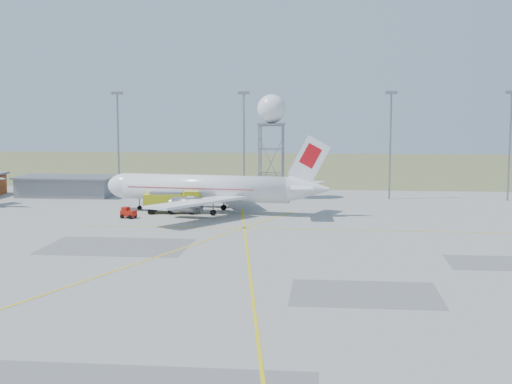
# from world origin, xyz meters

# --- Properties ---
(ground) EXTENTS (400.00, 400.00, 0.00)m
(ground) POSITION_xyz_m (0.00, 0.00, 0.00)
(ground) COLOR #989893
(ground) RESTS_ON ground
(grass_strip) EXTENTS (400.00, 120.00, 0.03)m
(grass_strip) POSITION_xyz_m (0.00, 140.00, 0.01)
(grass_strip) COLOR #596236
(grass_strip) RESTS_ON ground
(building_grey) EXTENTS (19.00, 10.00, 3.90)m
(building_grey) POSITION_xyz_m (-45.00, 64.00, 1.97)
(building_grey) COLOR gray
(building_grey) RESTS_ON ground
(mast_a) EXTENTS (2.20, 0.50, 20.50)m
(mast_a) POSITION_xyz_m (-35.00, 66.00, 12.07)
(mast_a) COLOR gray
(mast_a) RESTS_ON ground
(mast_b) EXTENTS (2.20, 0.50, 20.50)m
(mast_b) POSITION_xyz_m (-10.00, 66.00, 12.07)
(mast_b) COLOR gray
(mast_b) RESTS_ON ground
(mast_c) EXTENTS (2.20, 0.50, 20.50)m
(mast_c) POSITION_xyz_m (18.00, 66.00, 12.07)
(mast_c) COLOR gray
(mast_c) RESTS_ON ground
(mast_d) EXTENTS (2.20, 0.50, 20.50)m
(mast_d) POSITION_xyz_m (40.00, 66.00, 12.07)
(mast_d) COLOR gray
(mast_d) RESTS_ON ground
(airliner_main) EXTENTS (38.39, 37.03, 13.07)m
(airliner_main) POSITION_xyz_m (-13.20, 44.94, 4.01)
(airliner_main) COLOR white
(airliner_main) RESTS_ON ground
(radar_tower) EXTENTS (5.50, 5.50, 19.90)m
(radar_tower) POSITION_xyz_m (-4.57, 64.97, 11.16)
(radar_tower) COLOR gray
(radar_tower) RESTS_ON ground
(fire_truck) EXTENTS (9.52, 4.39, 3.71)m
(fire_truck) POSITION_xyz_m (-18.99, 43.67, 1.78)
(fire_truck) COLOR gold
(fire_truck) RESTS_ON ground
(baggage_tug) EXTENTS (2.58, 2.31, 1.76)m
(baggage_tug) POSITION_xyz_m (-25.07, 37.73, 0.67)
(baggage_tug) COLOR #A5160B
(baggage_tug) RESTS_ON ground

